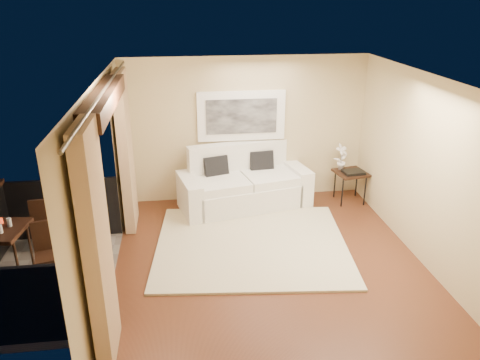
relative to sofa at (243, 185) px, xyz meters
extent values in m
plane|color=#592D1A|center=(0.11, -2.10, -0.40)|extent=(5.00, 5.00, 0.00)
plane|color=white|center=(0.11, -2.10, 2.30)|extent=(5.00, 5.00, 0.00)
plane|color=tan|center=(0.11, 0.40, 0.95)|extent=(4.50, 0.00, 4.50)
plane|color=tan|center=(0.11, -4.60, 0.95)|extent=(4.50, 0.00, 4.50)
plane|color=tan|center=(2.36, -2.10, 0.95)|extent=(0.00, 5.00, 5.00)
plane|color=tan|center=(-2.14, -0.25, 0.95)|extent=(0.00, 2.70, 2.70)
plane|color=tan|center=(-2.14, -3.95, 0.95)|extent=(0.00, 2.70, 2.70)
plane|color=tan|center=(-2.14, -2.10, 2.15)|extent=(0.00, 2.40, 2.40)
cube|color=black|center=(-2.02, -2.10, 2.12)|extent=(0.28, 2.40, 0.22)
cube|color=#605B56|center=(-3.04, -2.10, -0.46)|extent=(1.80, 2.60, 0.12)
cube|color=black|center=(-3.04, -0.83, 0.10)|extent=(1.80, 0.06, 1.00)
cube|color=black|center=(-3.04, -3.37, 0.10)|extent=(1.80, 0.06, 1.00)
cube|color=tan|center=(-2.00, -0.55, 0.92)|extent=(0.16, 0.75, 2.62)
cube|color=tan|center=(-2.00, -3.65, 0.92)|extent=(0.16, 0.75, 2.62)
cylinder|color=#4C473F|center=(-2.00, -2.10, 2.23)|extent=(0.04, 4.80, 0.04)
cube|color=white|center=(0.02, 0.37, 1.22)|extent=(1.62, 0.05, 0.92)
cube|color=black|center=(0.02, 0.33, 1.22)|extent=(1.30, 0.02, 0.64)
cube|color=beige|center=(-0.08, -1.54, -0.38)|extent=(3.23, 2.88, 0.04)
cube|color=white|center=(0.02, -0.08, -0.16)|extent=(2.07, 1.38, 0.47)
cube|color=white|center=(-0.06, 0.30, 0.27)|extent=(1.91, 0.64, 0.92)
cube|color=white|center=(-1.00, -0.30, -0.05)|extent=(0.47, 1.04, 0.69)
cube|color=white|center=(1.04, 0.13, -0.05)|extent=(0.47, 1.04, 0.69)
cube|color=white|center=(-0.42, -0.21, 0.15)|extent=(1.06, 1.06, 0.16)
cube|color=white|center=(0.47, -0.02, 0.15)|extent=(1.06, 1.06, 0.16)
cube|color=black|center=(-0.49, 0.04, 0.34)|extent=(0.49, 0.33, 0.46)
cube|color=black|center=(0.39, 0.22, 0.34)|extent=(0.46, 0.24, 0.46)
cube|color=black|center=(2.04, -0.10, 0.18)|extent=(0.64, 0.64, 0.04)
cylinder|color=black|center=(1.82, -0.32, -0.12)|extent=(0.03, 0.03, 0.56)
cylinder|color=black|center=(2.25, -0.32, -0.12)|extent=(0.03, 0.03, 0.56)
cylinder|color=black|center=(1.82, 0.12, -0.12)|extent=(0.03, 0.03, 0.56)
cylinder|color=black|center=(2.25, 0.12, -0.12)|extent=(0.03, 0.03, 0.56)
cube|color=black|center=(2.05, -0.18, 0.22)|extent=(0.41, 0.32, 0.05)
imported|color=white|center=(1.87, 0.03, 0.45)|extent=(0.32, 0.28, 0.51)
cylinder|color=black|center=(-3.31, -2.35, -0.02)|extent=(0.04, 0.04, 0.76)
cylinder|color=black|center=(-3.31, -1.78, -0.02)|extent=(0.04, 0.04, 0.76)
cube|color=black|center=(-3.18, -1.20, 0.02)|extent=(0.41, 0.41, 0.05)
cube|color=black|center=(-3.17, -1.38, 0.26)|extent=(0.40, 0.07, 0.52)
cylinder|color=black|center=(-3.03, -1.04, -0.20)|extent=(0.03, 0.03, 0.40)
cylinder|color=black|center=(-3.35, -1.05, -0.20)|extent=(0.03, 0.03, 0.40)
cylinder|color=black|center=(-3.02, -1.36, -0.20)|extent=(0.03, 0.03, 0.40)
cylinder|color=black|center=(-3.33, -1.37, -0.20)|extent=(0.03, 0.03, 0.40)
cube|color=black|center=(-2.96, -2.14, 0.00)|extent=(0.46, 0.46, 0.04)
cube|color=black|center=(-3.01, -1.98, 0.22)|extent=(0.37, 0.14, 0.48)
cylinder|color=black|center=(-3.06, -2.32, -0.21)|extent=(0.03, 0.03, 0.38)
cylinder|color=black|center=(-2.78, -2.24, -0.21)|extent=(0.03, 0.03, 0.38)
cylinder|color=black|center=(-3.15, -2.03, -0.21)|extent=(0.03, 0.03, 0.38)
cylinder|color=black|center=(-2.86, -1.95, -0.21)|extent=(0.03, 0.03, 0.38)
cylinder|color=red|center=(-3.59, -1.90, 0.46)|extent=(0.06, 0.06, 0.07)
cylinder|color=white|center=(-3.50, -2.19, 0.48)|extent=(0.06, 0.06, 0.12)
cylinder|color=silver|center=(-3.44, -2.01, 0.48)|extent=(0.06, 0.06, 0.12)
camera|label=1|loc=(-1.11, -7.95, 3.35)|focal=35.00mm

